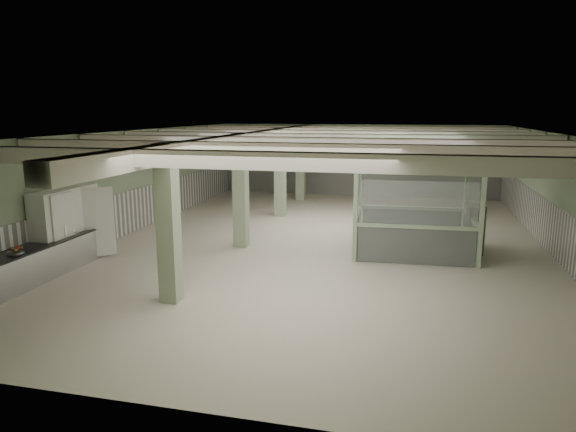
% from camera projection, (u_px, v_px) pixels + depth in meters
% --- Properties ---
extents(floor, '(20.00, 20.00, 0.00)m').
position_uv_depth(floor, '(323.00, 243.00, 16.92)').
color(floor, beige).
rests_on(floor, ground).
extents(ceiling, '(14.00, 20.00, 0.02)m').
position_uv_depth(ceiling, '(325.00, 133.00, 16.19)').
color(ceiling, silver).
rests_on(ceiling, wall_back).
extents(wall_back, '(14.00, 0.02, 3.60)m').
position_uv_depth(wall_back, '(357.00, 160.00, 26.08)').
color(wall_back, '#9DB691').
rests_on(wall_back, floor).
extents(wall_front, '(14.00, 0.02, 3.60)m').
position_uv_depth(wall_front, '(202.00, 295.00, 7.04)').
color(wall_front, '#9DB691').
rests_on(wall_front, floor).
extents(wall_left, '(0.02, 20.00, 3.60)m').
position_uv_depth(wall_left, '(129.00, 182.00, 18.16)').
color(wall_left, '#9DB691').
rests_on(wall_left, floor).
extents(wall_right, '(0.02, 20.00, 3.60)m').
position_uv_depth(wall_right, '(561.00, 197.00, 14.95)').
color(wall_right, '#9DB691').
rests_on(wall_right, floor).
extents(wainscot_left, '(0.05, 19.90, 1.50)m').
position_uv_depth(wainscot_left, '(132.00, 211.00, 18.37)').
color(wainscot_left, white).
rests_on(wainscot_left, floor).
extents(wainscot_right, '(0.05, 19.90, 1.50)m').
position_uv_depth(wainscot_right, '(556.00, 232.00, 15.16)').
color(wainscot_right, white).
rests_on(wainscot_right, floor).
extents(wainscot_back, '(13.90, 0.05, 1.50)m').
position_uv_depth(wainscot_back, '(356.00, 181.00, 26.26)').
color(wainscot_back, white).
rests_on(wainscot_back, floor).
extents(girder, '(0.45, 19.90, 0.40)m').
position_uv_depth(girder, '(250.00, 139.00, 16.81)').
color(girder, white).
rests_on(girder, ceiling).
extents(beam_a, '(13.90, 0.35, 0.32)m').
position_uv_depth(beam_a, '(255.00, 160.00, 9.09)').
color(beam_a, white).
rests_on(beam_a, ceiling).
extents(beam_b, '(13.90, 0.35, 0.32)m').
position_uv_depth(beam_b, '(288.00, 150.00, 11.47)').
color(beam_b, white).
rests_on(beam_b, ceiling).
extents(beam_c, '(13.90, 0.35, 0.32)m').
position_uv_depth(beam_c, '(310.00, 143.00, 13.85)').
color(beam_c, white).
rests_on(beam_c, ceiling).
extents(beam_d, '(13.90, 0.35, 0.32)m').
position_uv_depth(beam_d, '(325.00, 138.00, 16.23)').
color(beam_d, white).
rests_on(beam_d, ceiling).
extents(beam_e, '(13.90, 0.35, 0.32)m').
position_uv_depth(beam_e, '(336.00, 135.00, 18.61)').
color(beam_e, white).
rests_on(beam_e, ceiling).
extents(beam_f, '(13.90, 0.35, 0.32)m').
position_uv_depth(beam_f, '(345.00, 132.00, 20.99)').
color(beam_f, white).
rests_on(beam_f, ceiling).
extents(beam_g, '(13.90, 0.35, 0.32)m').
position_uv_depth(beam_g, '(352.00, 130.00, 23.37)').
color(beam_g, white).
rests_on(beam_g, ceiling).
extents(column_a, '(0.42, 0.42, 3.60)m').
position_uv_depth(column_a, '(168.00, 224.00, 11.42)').
color(column_a, '#9BAD8B').
rests_on(column_a, floor).
extents(column_b, '(0.42, 0.42, 3.60)m').
position_uv_depth(column_b, '(241.00, 191.00, 16.18)').
color(column_b, '#9BAD8B').
rests_on(column_b, floor).
extents(column_c, '(0.42, 0.42, 3.60)m').
position_uv_depth(column_c, '(280.00, 173.00, 20.94)').
color(column_c, '#9BAD8B').
rests_on(column_c, floor).
extents(column_d, '(0.42, 0.42, 3.60)m').
position_uv_depth(column_d, '(301.00, 163.00, 24.75)').
color(column_d, '#9BAD8B').
rests_on(column_d, floor).
extents(pendant_front, '(0.44, 0.44, 0.22)m').
position_uv_depth(pendant_front, '(310.00, 167.00, 11.43)').
color(pendant_front, '#28362A').
rests_on(pendant_front, ceiling).
extents(pendant_mid, '(0.44, 0.44, 0.22)m').
position_uv_depth(pendant_mid, '(342.00, 149.00, 16.66)').
color(pendant_mid, '#28362A').
rests_on(pendant_mid, ceiling).
extents(pendant_back, '(0.44, 0.44, 0.22)m').
position_uv_depth(pendant_back, '(358.00, 141.00, 21.42)').
color(pendant_back, '#28362A').
rests_on(pendant_back, ceiling).
extents(prep_counter, '(0.83, 4.76, 0.91)m').
position_uv_depth(prep_counter, '(42.00, 260.00, 13.34)').
color(prep_counter, '#B3B3B8').
rests_on(prep_counter, floor).
extents(pitcher_near, '(0.24, 0.25, 0.26)m').
position_uv_depth(pitcher_near, '(73.00, 230.00, 14.24)').
color(pitcher_near, '#B3B3B8').
rests_on(pitcher_near, prep_counter).
extents(pitcher_far, '(0.22, 0.24, 0.26)m').
position_uv_depth(pitcher_far, '(56.00, 235.00, 13.65)').
color(pitcher_far, '#B3B3B8').
rests_on(pitcher_far, prep_counter).
extents(veg_colander, '(0.44, 0.44, 0.19)m').
position_uv_depth(veg_colander, '(15.00, 251.00, 12.26)').
color(veg_colander, '#47464C').
rests_on(veg_colander, prep_counter).
extents(orange_bowl, '(0.27, 0.27, 0.09)m').
position_uv_depth(orange_bowl, '(77.00, 229.00, 14.78)').
color(orange_bowl, '#B2B2B7').
rests_on(orange_bowl, prep_counter).
extents(walkin_cooler, '(1.07, 2.34, 2.14)m').
position_uv_depth(walkin_cooler, '(68.00, 227.00, 14.42)').
color(walkin_cooler, white).
rests_on(walkin_cooler, floor).
extents(guard_booth, '(3.83, 3.29, 2.97)m').
position_uv_depth(guard_booth, '(415.00, 189.00, 15.51)').
color(guard_booth, '#A9C49D').
rests_on(guard_booth, floor).
extents(filing_cabinet, '(0.51, 0.71, 1.48)m').
position_uv_depth(filing_cabinet, '(475.00, 229.00, 15.62)').
color(filing_cabinet, '#595E4E').
rests_on(filing_cabinet, floor).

